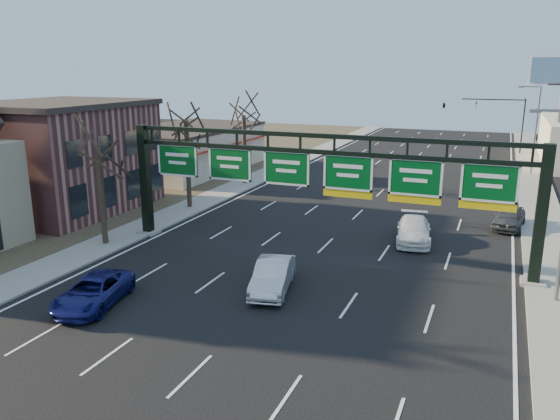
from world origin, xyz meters
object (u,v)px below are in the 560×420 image
at_px(sign_gantry, 319,179).
at_px(car_silver_sedan, 273,276).
at_px(car_white_wagon, 414,230).
at_px(car_blue_suv, 93,292).

xyz_separation_m(sign_gantry, car_silver_sedan, (-0.45, -5.73, -3.86)).
xyz_separation_m(car_silver_sedan, car_white_wagon, (5.20, 10.67, -0.03)).
bearing_deg(sign_gantry, car_blue_suv, -125.44).
height_order(car_blue_suv, car_white_wagon, car_white_wagon).
height_order(sign_gantry, car_silver_sedan, sign_gantry).
distance_m(sign_gantry, car_blue_suv, 13.46).
relative_size(car_silver_sedan, car_white_wagon, 0.91).
bearing_deg(car_silver_sedan, car_white_wagon, 51.54).
relative_size(sign_gantry, car_silver_sedan, 5.28).
xyz_separation_m(sign_gantry, car_white_wagon, (4.74, 4.94, -3.89)).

